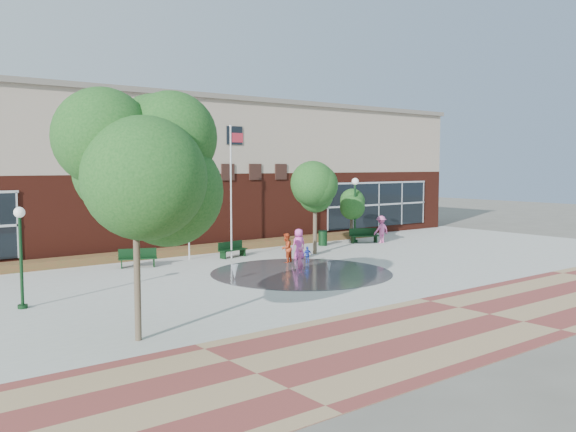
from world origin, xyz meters
TOP-DOWN VIEW (x-y plane):
  - ground at (0.00, 0.00)m, footprint 120.00×120.00m
  - plaza_concrete at (0.00, 4.00)m, footprint 46.00×18.00m
  - paver_band at (0.00, -7.00)m, footprint 46.00×6.00m
  - splash_pad at (0.00, 3.00)m, footprint 8.40×8.40m
  - library_building at (0.00, 17.48)m, footprint 44.40×10.40m
  - flower_bed at (0.00, 11.60)m, footprint 26.00×1.20m
  - flagpole_left at (-2.10, 9.79)m, footprint 0.82×0.30m
  - flagpole_right at (-0.13, 8.72)m, footprint 0.88×0.14m
  - lamp_left at (-12.12, 3.49)m, footprint 0.38×0.38m
  - lamp_right at (9.82, 9.58)m, footprint 0.44×0.44m
  - bench_left at (-5.34, 9.10)m, footprint 1.89×1.17m
  - bench_mid at (0.07, 8.97)m, footprint 1.80×0.78m
  - bench_right at (10.16, 9.08)m, footprint 1.93×1.23m
  - trash_can at (7.14, 9.67)m, footprint 0.59×0.59m
  - tree_big_left at (-10.57, -2.64)m, footprint 4.33×4.33m
  - tree_mid at (4.46, 7.27)m, footprint 3.17×3.17m
  - tree_small_right at (10.31, 10.41)m, footprint 2.11×2.11m
  - water_jet_a at (-3.33, 3.53)m, footprint 0.33×0.33m
  - water_jet_b at (1.12, 2.31)m, footprint 0.20×0.20m
  - child_splash at (-0.13, 2.95)m, footprint 0.54×0.49m
  - adult_red at (1.26, 5.77)m, footprint 0.91×0.82m
  - adult_pink at (2.53, 6.32)m, footprint 0.82×0.55m
  - child_blue at (2.06, 5.03)m, footprint 0.53×0.27m
  - person_bench at (10.99, 8.37)m, footprint 1.16×0.69m

SIDE VIEW (x-z plane):
  - ground at x=0.00m, z-range 0.00..0.00m
  - flower_bed at x=0.00m, z-range -0.20..0.20m
  - water_jet_a at x=-3.33m, z-range -0.32..0.32m
  - water_jet_b at x=1.12m, z-range -0.22..0.22m
  - plaza_concrete at x=0.00m, z-range 0.00..0.01m
  - paver_band at x=0.00m, z-range 0.00..0.01m
  - splash_pad at x=0.00m, z-range 0.00..0.01m
  - bench_mid at x=0.07m, z-range -0.15..0.72m
  - bench_left at x=-5.34m, z-range -0.16..0.76m
  - bench_right at x=10.16m, z-range -0.17..0.78m
  - child_blue at x=2.06m, z-range 0.00..0.87m
  - trash_can at x=7.14m, z-range 0.01..0.97m
  - child_splash at x=-0.13m, z-range 0.00..1.23m
  - adult_red at x=1.26m, z-range 0.00..1.53m
  - adult_pink at x=2.53m, z-range 0.00..1.64m
  - person_bench at x=10.99m, z-range 0.00..1.77m
  - lamp_left at x=-12.12m, z-range 0.43..4.00m
  - lamp_right at x=9.82m, z-range 0.51..4.69m
  - tree_small_right at x=10.31m, z-range 0.83..4.44m
  - tree_mid at x=4.46m, z-range 1.22..6.57m
  - flagpole_right at x=-0.13m, z-range 0.42..7.54m
  - flagpole_left at x=-2.10m, z-range 0.41..7.65m
  - library_building at x=0.00m, z-range 0.04..9.24m
  - tree_big_left at x=-10.57m, z-range 1.49..8.42m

